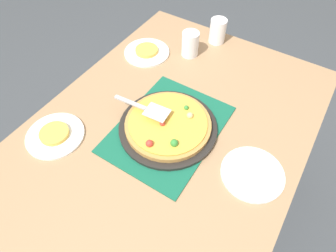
# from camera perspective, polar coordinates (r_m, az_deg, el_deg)

# --- Properties ---
(ground_plane) EXTENTS (8.00, 8.00, 0.00)m
(ground_plane) POSITION_cam_1_polar(r_m,az_deg,el_deg) (1.78, 0.00, -15.53)
(ground_plane) COLOR #3D4247
(dining_table) EXTENTS (1.40, 1.00, 0.75)m
(dining_table) POSITION_cam_1_polar(r_m,az_deg,el_deg) (1.21, 0.00, -3.78)
(dining_table) COLOR #9E7A56
(dining_table) RESTS_ON ground_plane
(placemat) EXTENTS (0.48, 0.36, 0.01)m
(placemat) POSITION_cam_1_polar(r_m,az_deg,el_deg) (1.12, 0.00, -0.54)
(placemat) COLOR #145B42
(placemat) RESTS_ON dining_table
(pizza_pan) EXTENTS (0.38, 0.38, 0.01)m
(pizza_pan) POSITION_cam_1_polar(r_m,az_deg,el_deg) (1.11, 0.00, -0.22)
(pizza_pan) COLOR black
(pizza_pan) RESTS_ON placemat
(pizza) EXTENTS (0.33, 0.33, 0.05)m
(pizza) POSITION_cam_1_polar(r_m,az_deg,el_deg) (1.09, 0.01, 0.37)
(pizza) COLOR #B78442
(pizza) RESTS_ON pizza_pan
(plate_near_left) EXTENTS (0.22, 0.22, 0.01)m
(plate_near_left) POSITION_cam_1_polar(r_m,az_deg,el_deg) (1.18, -21.44, -1.75)
(plate_near_left) COLOR white
(plate_near_left) RESTS_ON dining_table
(plate_far_right) EXTENTS (0.22, 0.22, 0.01)m
(plate_far_right) POSITION_cam_1_polar(r_m,az_deg,el_deg) (1.46, -4.21, 14.34)
(plate_far_right) COLOR white
(plate_far_right) RESTS_ON dining_table
(plate_side) EXTENTS (0.22, 0.22, 0.01)m
(plate_side) POSITION_cam_1_polar(r_m,az_deg,el_deg) (1.05, 16.38, -9.04)
(plate_side) COLOR white
(plate_side) RESTS_ON dining_table
(served_slice_left) EXTENTS (0.11, 0.11, 0.02)m
(served_slice_left) POSITION_cam_1_polar(r_m,az_deg,el_deg) (1.17, -21.62, -1.37)
(served_slice_left) COLOR #EAB747
(served_slice_left) RESTS_ON plate_near_left
(served_slice_right) EXTENTS (0.11, 0.11, 0.02)m
(served_slice_right) POSITION_cam_1_polar(r_m,az_deg,el_deg) (1.45, -4.25, 14.75)
(served_slice_right) COLOR #EAB747
(served_slice_right) RESTS_ON plate_far_right
(cup_near) EXTENTS (0.08, 0.08, 0.12)m
(cup_near) POSITION_cam_1_polar(r_m,az_deg,el_deg) (1.52, 9.81, 18.07)
(cup_near) COLOR white
(cup_near) RESTS_ON dining_table
(cup_far) EXTENTS (0.08, 0.08, 0.12)m
(cup_far) POSITION_cam_1_polar(r_m,az_deg,el_deg) (1.42, 4.42, 15.90)
(cup_far) COLOR white
(cup_far) RESTS_ON dining_table
(pizza_server) EXTENTS (0.08, 0.23, 0.01)m
(pizza_server) POSITION_cam_1_polar(r_m,az_deg,el_deg) (1.10, -4.52, 3.47)
(pizza_server) COLOR silver
(pizza_server) RESTS_ON pizza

